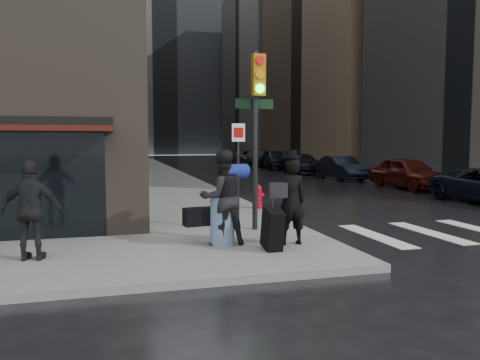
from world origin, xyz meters
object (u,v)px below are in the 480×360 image
object	(u,v)px
fire_hydrant	(258,198)
parked_car_5	(259,158)
parked_car_3	(303,164)
parked_car_4	(275,159)
parked_car_1	(408,173)
parked_car_6	(246,157)
man_jeans	(222,198)
traffic_light	(255,115)
man_overcoat	(287,205)
man_greycoat	(32,210)
parked_car_2	(341,168)

from	to	relation	value
fire_hydrant	parked_car_5	distance (m)	30.27
parked_car_3	parked_car_4	bearing A→B (deg)	95.79
parked_car_1	parked_car_3	world-z (taller)	parked_car_1
parked_car_6	man_jeans	bearing A→B (deg)	-111.30
parked_car_1	parked_car_4	distance (m)	17.47
traffic_light	parked_car_1	bearing A→B (deg)	38.80
man_overcoat	parked_car_4	bearing A→B (deg)	-109.16
parked_car_1	parked_car_4	xyz separation A→B (m)	(-0.87, 17.44, 0.03)
parked_car_3	parked_car_6	distance (m)	17.45
man_overcoat	parked_car_1	bearing A→B (deg)	-134.14
parked_car_1	parked_car_3	bearing A→B (deg)	91.51
traffic_light	parked_car_6	xyz separation A→B (m)	(10.62, 38.29, -2.32)
man_overcoat	parked_car_4	size ratio (longest dim) A/B	0.42
traffic_light	man_greycoat	bearing A→B (deg)	-161.93
parked_car_2	fire_hydrant	bearing A→B (deg)	-126.52
parked_car_1	parked_car_2	world-z (taller)	parked_car_1
traffic_light	parked_car_4	xyz separation A→B (m)	(9.94, 26.66, -2.17)
man_greycoat	parked_car_5	distance (m)	37.46
man_greycoat	parked_car_5	world-z (taller)	man_greycoat
man_greycoat	parked_car_2	world-z (taller)	man_greycoat
parked_car_3	parked_car_4	size ratio (longest dim) A/B	1.03
man_overcoat	fire_hydrant	size ratio (longest dim) A/B	2.65
parked_car_4	parked_car_1	bearing A→B (deg)	-82.05
man_greycoat	parked_car_4	bearing A→B (deg)	-106.36
man_overcoat	man_greycoat	xyz separation A→B (m)	(-5.03, 0.10, 0.07)
traffic_light	parked_car_3	distance (m)	23.25
fire_hydrant	parked_car_3	size ratio (longest dim) A/B	0.16
traffic_light	parked_car_5	size ratio (longest dim) A/B	0.95
man_jeans	parked_car_5	bearing A→B (deg)	-116.80
parked_car_5	parked_car_1	bearing A→B (deg)	-83.83
man_jeans	parked_car_1	world-z (taller)	man_jeans
traffic_light	fire_hydrant	xyz separation A→B (m)	(1.22, 3.61, -2.51)
parked_car_3	parked_car_6	bearing A→B (deg)	92.92
man_greycoat	parked_car_3	bearing A→B (deg)	-112.25
man_overcoat	man_greycoat	size ratio (longest dim) A/B	1.10
man_jeans	parked_car_5	distance (m)	35.80
parked_car_3	parked_car_6	size ratio (longest dim) A/B	1.02
parked_car_3	parked_car_5	world-z (taller)	parked_car_5
traffic_light	man_jeans	bearing A→B (deg)	-131.30
man_overcoat	parked_car_5	distance (m)	35.81
fire_hydrant	parked_car_2	world-z (taller)	parked_car_2
man_jeans	fire_hydrant	size ratio (longest dim) A/B	2.61
parked_car_2	parked_car_3	size ratio (longest dim) A/B	0.88
parked_car_1	parked_car_4	size ratio (longest dim) A/B	0.96
man_greycoat	parked_car_6	distance (m)	42.94
man_overcoat	parked_car_2	world-z (taller)	man_overcoat
parked_car_5	parked_car_6	bearing A→B (deg)	92.35
parked_car_1	parked_car_5	bearing A→B (deg)	88.83
parked_car_2	parked_car_4	xyz separation A→B (m)	(-0.21, 11.63, 0.10)
fire_hydrant	parked_car_2	distance (m)	14.50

